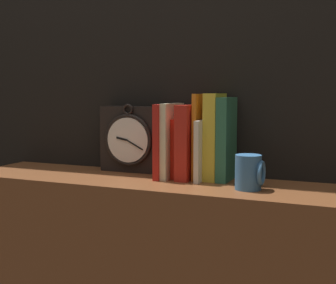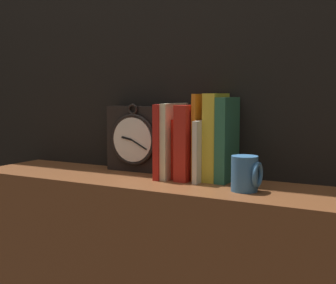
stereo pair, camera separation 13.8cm
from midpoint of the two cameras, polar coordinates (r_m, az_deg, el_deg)
wall_back at (r=1.54m, az=-0.03°, el=13.85°), size 6.00×0.05×2.60m
clock at (r=1.55m, az=-6.96°, el=0.34°), size 0.22×0.07×0.23m
book_slot0_red at (r=1.45m, az=-2.99°, el=0.14°), size 0.02×0.16×0.23m
book_slot1_cream at (r=1.44m, az=-2.22°, el=0.16°), size 0.02×0.15×0.23m
book_slot2_red at (r=1.45m, az=-1.18°, el=-0.75°), size 0.02×0.12×0.18m
book_slot3_red at (r=1.42m, az=-0.19°, el=0.01°), size 0.04×0.15×0.23m
book_slot4_orange at (r=1.42m, az=1.19°, el=0.66°), size 0.01×0.12×0.26m
book_slot5_cream at (r=1.40m, az=1.65°, el=-0.98°), size 0.01×0.15×0.18m
book_slot6_yellow at (r=1.40m, az=2.92°, el=0.63°), size 0.04×0.12×0.26m
book_slot7_green at (r=1.39m, az=4.34°, el=0.33°), size 0.03×0.12×0.25m
mug at (r=1.27m, az=6.88°, el=-3.71°), size 0.08×0.07×0.09m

